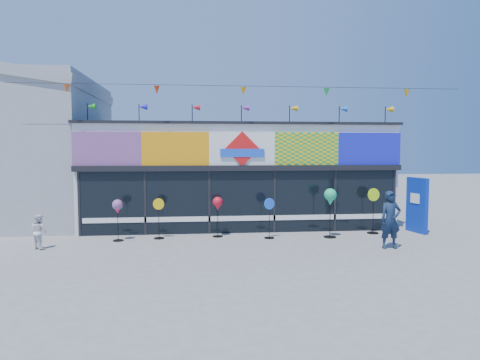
{
  "coord_description": "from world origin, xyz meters",
  "views": [
    {
      "loc": [
        -1.6,
        -12.1,
        3.05
      ],
      "look_at": [
        -0.22,
        2.0,
        2.06
      ],
      "focal_mm": 32.0,
      "sensor_mm": 36.0,
      "label": 1
    }
  ],
  "objects": [
    {
      "name": "child",
      "position": [
        -6.5,
        1.48,
        0.54
      ],
      "size": [
        0.61,
        0.55,
        1.09
      ],
      "primitive_type": "imported",
      "rotation": [
        0.0,
        0.0,
        2.53
      ],
      "color": "white",
      "rests_on": "ground"
    },
    {
      "name": "ground",
      "position": [
        0.0,
        0.0,
        0.0
      ],
      "size": [
        80.0,
        80.0,
        0.0
      ],
      "primitive_type": "plane",
      "color": "slate",
      "rests_on": "ground"
    },
    {
      "name": "spinner_3",
      "position": [
        0.84,
        2.37,
        0.74
      ],
      "size": [
        0.38,
        0.36,
        1.4
      ],
      "color": "black",
      "rests_on": "ground"
    },
    {
      "name": "blue_sign",
      "position": [
        6.46,
        2.88,
        1.02
      ],
      "size": [
        0.36,
        1.03,
        2.04
      ],
      "rotation": [
        0.0,
        0.0,
        0.21
      ],
      "color": "#0B2DAA",
      "rests_on": "ground"
    },
    {
      "name": "spinner_2",
      "position": [
        -0.92,
        2.8,
        1.14
      ],
      "size": [
        0.36,
        0.36,
        1.42
      ],
      "color": "black",
      "rests_on": "ground"
    },
    {
      "name": "adult_man",
      "position": [
        4.32,
        0.47,
        0.9
      ],
      "size": [
        0.67,
        0.45,
        1.8
      ],
      "primitive_type": "imported",
      "rotation": [
        0.0,
        0.0,
        0.02
      ],
      "color": "#12223B",
      "rests_on": "ground"
    },
    {
      "name": "spinner_1",
      "position": [
        -2.96,
        2.68,
        0.74
      ],
      "size": [
        0.39,
        0.36,
        1.4
      ],
      "color": "black",
      "rests_on": "ground"
    },
    {
      "name": "spinner_5",
      "position": [
        4.77,
        2.85,
        0.88
      ],
      "size": [
        0.46,
        0.42,
        1.66
      ],
      "color": "black",
      "rests_on": "ground"
    },
    {
      "name": "kite_shop",
      "position": [
        0.0,
        5.94,
        2.05
      ],
      "size": [
        16.0,
        5.7,
        5.31
      ],
      "color": "white",
      "rests_on": "ground"
    },
    {
      "name": "spinner_0",
      "position": [
        -4.3,
        2.44,
        1.12
      ],
      "size": [
        0.36,
        0.36,
        1.4
      ],
      "color": "black",
      "rests_on": "ground"
    },
    {
      "name": "spinner_4",
      "position": [
        2.98,
        2.31,
        1.38
      ],
      "size": [
        0.44,
        0.44,
        1.72
      ],
      "color": "black",
      "rests_on": "ground"
    }
  ]
}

